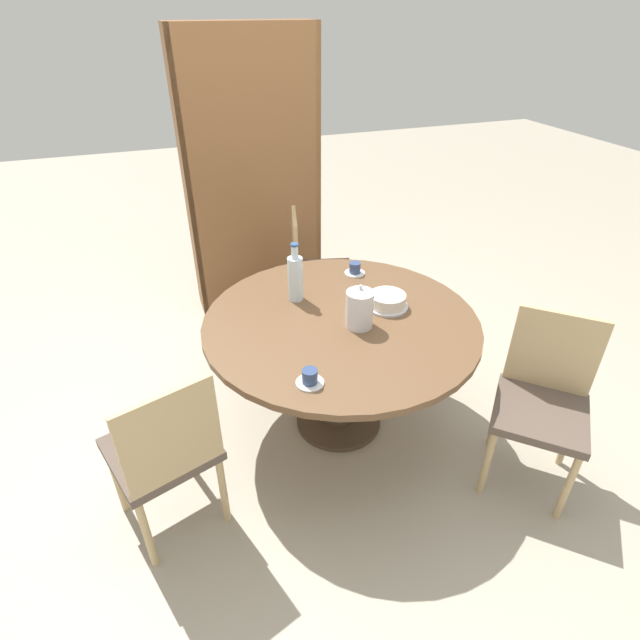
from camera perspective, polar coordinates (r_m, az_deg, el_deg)
The scene contains 11 objects.
ground_plane at distance 3.00m, azimuth 2.10°, elevation -11.46°, with size 14.00×14.00×0.00m, color #B2A893.
dining_table at distance 2.63m, azimuth 2.35°, elevation -2.30°, with size 1.42×1.42×0.71m.
chair_a at distance 3.55m, azimuth -0.58°, elevation 5.79°, with size 0.52×0.52×0.89m.
chair_b at distance 2.28m, azimuth -17.30°, elevation -14.10°, with size 0.53×0.53×0.89m.
chair_c at distance 2.64m, azimuth 24.14°, elevation -8.24°, with size 0.59×0.59×0.89m.
bookshelf at distance 3.82m, azimuth -7.46°, elevation 14.87°, with size 0.97×0.28×1.99m.
coffee_pot at distance 2.46m, azimuth 4.55°, elevation 1.41°, with size 0.14×0.14×0.23m.
water_bottle at distance 2.67m, azimuth -2.83°, elevation 4.91°, with size 0.08×0.08×0.33m.
cake_main at distance 2.67m, azimuth 7.71°, elevation 2.17°, with size 0.22×0.22×0.08m.
cup_a at distance 2.99m, azimuth 4.01°, elevation 5.81°, with size 0.12×0.12×0.07m.
cup_b at distance 2.13m, azimuth -1.17°, elevation -6.66°, with size 0.12×0.12×0.07m.
Camera 1 is at (-0.83, -1.99, 2.09)m, focal length 28.00 mm.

